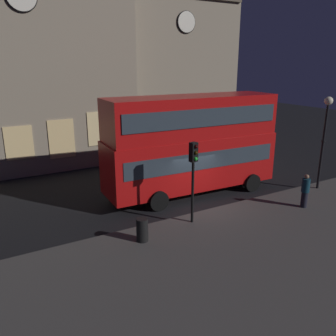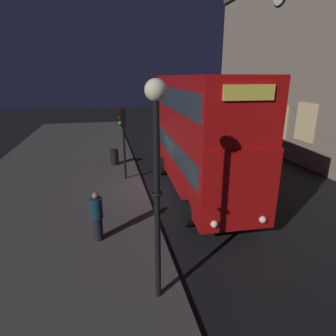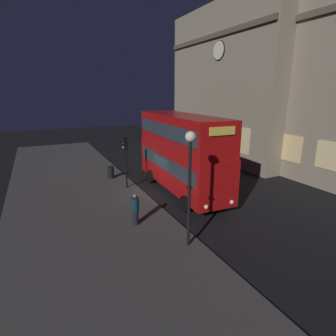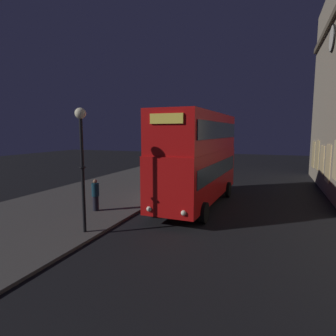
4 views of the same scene
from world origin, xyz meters
TOP-DOWN VIEW (x-y plane):
  - ground_plane at (0.00, 0.00)m, footprint 80.00×80.00m
  - sidewalk_slab at (0.00, -5.21)m, footprint 44.00×8.66m
  - building_with_clock at (-7.10, 14.01)m, footprint 16.33×9.68m
  - double_decker_bus at (0.68, 1.64)m, footprint 9.83×3.19m
  - traffic_light_near_kerb at (-1.44, -1.71)m, footprint 0.36×0.38m
  - street_lamp at (7.30, -1.56)m, footprint 0.46×0.46m
  - pedestrian at (4.35, -3.04)m, footprint 0.39×0.39m
  - litter_bin at (-4.16, -2.16)m, footprint 0.48×0.48m

SIDE VIEW (x-z plane):
  - ground_plane at x=0.00m, z-range 0.00..0.00m
  - sidewalk_slab at x=0.00m, z-range 0.00..0.12m
  - litter_bin at x=-4.16m, z-range 0.12..1.09m
  - pedestrian at x=4.35m, z-range 0.13..1.84m
  - traffic_light_near_kerb at x=-1.44m, z-range 0.94..4.64m
  - double_decker_bus at x=0.68m, z-range 0.32..5.72m
  - street_lamp at x=7.30m, z-range 1.18..6.38m
  - building_with_clock at x=-7.10m, z-range 0.00..15.19m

